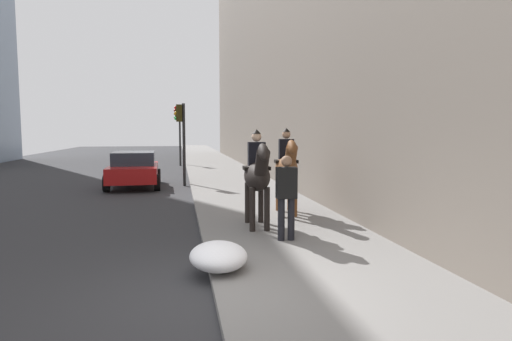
{
  "coord_description": "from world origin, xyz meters",
  "views": [
    {
      "loc": [
        -5.68,
        0.45,
        2.31
      ],
      "look_at": [
        4.0,
        -1.29,
        1.4
      ],
      "focal_mm": 30.32,
      "sensor_mm": 36.0,
      "label": 1
    }
  ],
  "objects_px": {
    "car_near_lane": "(134,169)",
    "traffic_light_near_curb": "(182,130)",
    "pedestrian_greeting": "(286,192)",
    "mounted_horse_near": "(257,174)",
    "traffic_light_far_curb": "(178,127)",
    "mounted_horse_far": "(287,167)"
  },
  "relations": [
    {
      "from": "mounted_horse_far",
      "to": "traffic_light_near_curb",
      "type": "height_order",
      "value": "traffic_light_near_curb"
    },
    {
      "from": "pedestrian_greeting",
      "to": "car_near_lane",
      "type": "relative_size",
      "value": 0.43
    },
    {
      "from": "mounted_horse_far",
      "to": "traffic_light_far_curb",
      "type": "height_order",
      "value": "traffic_light_far_curb"
    },
    {
      "from": "mounted_horse_far",
      "to": "traffic_light_near_curb",
      "type": "relative_size",
      "value": 0.66
    },
    {
      "from": "traffic_light_near_curb",
      "to": "traffic_light_far_curb",
      "type": "xyz_separation_m",
      "value": [
        10.54,
        0.12,
        0.23
      ]
    },
    {
      "from": "car_near_lane",
      "to": "traffic_light_far_curb",
      "type": "xyz_separation_m",
      "value": [
        10.52,
        -1.82,
        1.78
      ]
    },
    {
      "from": "traffic_light_far_curb",
      "to": "mounted_horse_far",
      "type": "bearing_deg",
      "value": -171.19
    },
    {
      "from": "car_near_lane",
      "to": "traffic_light_near_curb",
      "type": "distance_m",
      "value": 2.49
    },
    {
      "from": "mounted_horse_far",
      "to": "traffic_light_far_curb",
      "type": "distance_m",
      "value": 18.03
    },
    {
      "from": "pedestrian_greeting",
      "to": "traffic_light_far_curb",
      "type": "distance_m",
      "value": 20.58
    },
    {
      "from": "car_near_lane",
      "to": "traffic_light_near_curb",
      "type": "relative_size",
      "value": 1.16
    },
    {
      "from": "mounted_horse_near",
      "to": "traffic_light_far_curb",
      "type": "bearing_deg",
      "value": -172.5
    },
    {
      "from": "mounted_horse_far",
      "to": "car_near_lane",
      "type": "distance_m",
      "value": 8.61
    },
    {
      "from": "mounted_horse_near",
      "to": "traffic_light_far_curb",
      "type": "distance_m",
      "value": 19.3
    },
    {
      "from": "traffic_light_far_curb",
      "to": "traffic_light_near_curb",
      "type": "bearing_deg",
      "value": -179.36
    },
    {
      "from": "mounted_horse_far",
      "to": "car_near_lane",
      "type": "height_order",
      "value": "mounted_horse_far"
    },
    {
      "from": "mounted_horse_far",
      "to": "traffic_light_near_curb",
      "type": "bearing_deg",
      "value": -153.59
    },
    {
      "from": "pedestrian_greeting",
      "to": "mounted_horse_near",
      "type": "bearing_deg",
      "value": 19.99
    },
    {
      "from": "mounted_horse_far",
      "to": "traffic_light_far_curb",
      "type": "xyz_separation_m",
      "value": [
        17.78,
        2.76,
        1.18
      ]
    },
    {
      "from": "mounted_horse_near",
      "to": "traffic_light_near_curb",
      "type": "bearing_deg",
      "value": -167.13
    },
    {
      "from": "pedestrian_greeting",
      "to": "traffic_light_near_curb",
      "type": "height_order",
      "value": "traffic_light_near_curb"
    },
    {
      "from": "traffic_light_far_curb",
      "to": "pedestrian_greeting",
      "type": "bearing_deg",
      "value": -174.19
    }
  ]
}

